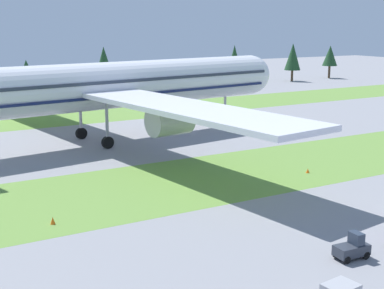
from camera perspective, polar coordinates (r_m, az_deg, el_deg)
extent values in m
cube|color=olive|center=(59.89, -0.67, -3.84)|extent=(320.00, 17.85, 0.01)
cube|color=olive|center=(103.18, -13.74, 2.76)|extent=(320.00, 17.85, 0.01)
cylinder|color=white|center=(80.39, -7.73, 6.21)|extent=(53.39, 13.72, 6.69)
sphere|color=white|center=(96.29, 6.15, 7.28)|extent=(6.55, 6.55, 6.55)
cube|color=#141E4C|center=(80.52, -7.71, 5.39)|extent=(52.13, 13.68, 0.36)
cube|color=#283342|center=(81.95, -5.78, 6.97)|extent=(47.00, 12.92, 0.44)
cube|color=white|center=(97.97, -15.61, 6.59)|extent=(13.08, 36.33, 0.60)
cylinder|color=#A3A3A8|center=(93.83, -13.58, 5.11)|extent=(5.61, 4.34, 3.68)
cube|color=white|center=(61.22, -0.40, 3.74)|extent=(13.08, 36.33, 0.60)
cylinder|color=#A3A3A8|center=(66.55, -2.31, 2.52)|extent=(5.61, 4.34, 3.68)
cylinder|color=#A3A3A8|center=(92.89, 3.48, 4.47)|extent=(0.44, 0.44, 6.59)
cylinder|color=black|center=(93.41, 3.46, 2.47)|extent=(1.25, 0.58, 1.20)
cylinder|color=#A3A3A8|center=(82.50, -11.59, 3.30)|extent=(0.44, 0.44, 6.34)
cylinder|color=black|center=(83.05, -11.50, 1.15)|extent=(1.76, 0.82, 1.70)
cylinder|color=#A3A3A8|center=(75.45, -8.89, 2.57)|extent=(0.44, 0.44, 6.34)
cylinder|color=black|center=(76.06, -8.81, 0.21)|extent=(1.76, 0.82, 1.70)
cube|color=#2D333D|center=(42.27, 16.34, -10.53)|extent=(2.69, 1.48, 0.77)
cube|color=#283342|center=(42.20, 16.81, -9.37)|extent=(0.78, 1.14, 0.90)
cylinder|color=black|center=(41.48, 15.87, -11.54)|extent=(0.61, 0.24, 0.60)
cylinder|color=black|center=(42.22, 14.87, -11.03)|extent=(0.61, 0.24, 0.60)
cylinder|color=black|center=(42.64, 17.74, -10.98)|extent=(0.61, 0.24, 0.60)
cylinder|color=black|center=(43.36, 16.73, -10.51)|extent=(0.61, 0.24, 0.60)
cone|color=orange|center=(48.79, -14.36, -7.71)|extent=(0.44, 0.44, 0.65)
cone|color=orange|center=(64.44, 12.02, -2.69)|extent=(0.44, 0.44, 0.52)
cylinder|color=#4C3823|center=(129.96, -16.78, 5.13)|extent=(0.70, 0.70, 2.67)
cone|color=#1E4223|center=(129.50, -16.91, 7.09)|extent=(4.87, 4.87, 6.30)
cylinder|color=#4C3823|center=(140.00, -9.12, 5.99)|extent=(0.70, 0.70, 2.62)
cone|color=#1E4223|center=(139.49, -9.20, 8.30)|extent=(5.22, 5.22, 8.70)
cylinder|color=#4C3823|center=(145.32, -1.87, 6.41)|extent=(0.70, 0.70, 2.79)
cone|color=#1E4223|center=(144.96, -1.89, 7.94)|extent=(5.91, 5.91, 5.00)
cylinder|color=#4C3823|center=(153.71, 4.42, 6.86)|extent=(0.70, 0.70, 3.61)
cone|color=#1E4223|center=(153.26, 4.46, 8.95)|extent=(3.85, 3.85, 7.58)
cylinder|color=#4C3823|center=(167.45, 10.42, 7.11)|extent=(0.70, 0.70, 3.31)
cone|color=#1E4223|center=(167.04, 10.49, 9.02)|extent=(4.78, 4.78, 7.90)
cylinder|color=#4C3823|center=(179.29, 14.15, 7.38)|extent=(0.70, 0.70, 3.90)
cone|color=#1E4223|center=(178.94, 14.24, 9.00)|extent=(4.66, 4.66, 6.30)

